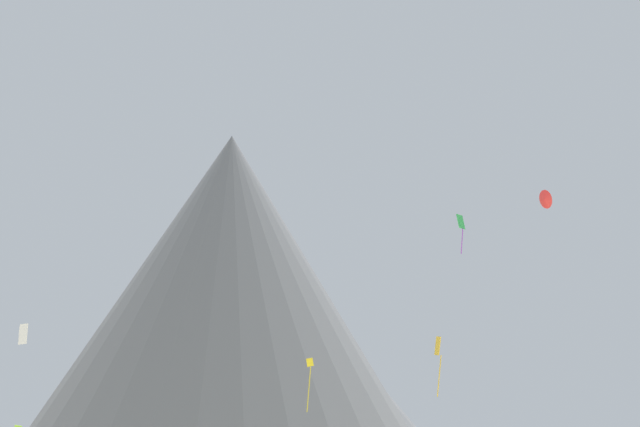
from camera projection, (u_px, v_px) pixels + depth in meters
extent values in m
cone|color=slate|center=(227.00, 306.00, 116.54)|extent=(73.79, 73.79, 48.24)
cone|color=slate|center=(314.00, 398.00, 115.08)|extent=(57.71, 57.71, 24.25)
cube|color=green|center=(461.00, 222.00, 78.85)|extent=(1.01, 0.85, 1.37)
cylinder|color=purple|center=(462.00, 241.00, 78.37)|extent=(0.30, 0.21, 2.31)
cube|color=white|center=(23.00, 334.00, 59.03)|extent=(0.65, 0.60, 1.37)
cube|color=gold|center=(438.00, 346.00, 69.53)|extent=(0.34, 0.92, 1.58)
cylinder|color=gold|center=(439.00, 376.00, 68.89)|extent=(0.37, 0.50, 3.22)
cube|color=yellow|center=(310.00, 362.00, 81.91)|extent=(0.69, 0.50, 0.83)
cylinder|color=yellow|center=(309.00, 389.00, 81.22)|extent=(0.46, 0.38, 4.18)
cone|color=red|center=(545.00, 199.00, 70.86)|extent=(0.92, 1.64, 1.53)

